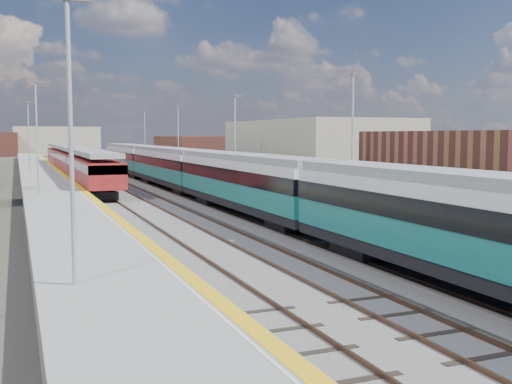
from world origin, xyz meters
TOP-DOWN VIEW (x-y plane):
  - ground at (0.00, 50.00)m, footprint 320.00×320.00m
  - ballast_bed at (-2.25, 52.50)m, footprint 10.50×155.00m
  - tracks at (-1.65, 54.18)m, footprint 8.96×160.00m
  - platform_right at (5.28, 52.49)m, footprint 4.70×155.00m
  - platform_left at (-9.05, 52.49)m, footprint 4.30×155.00m
  - green_train at (1.50, 35.69)m, footprint 2.88×80.16m
  - red_train at (-5.50, 63.24)m, footprint 2.79×56.55m
  - tree_d at (21.45, 60.07)m, footprint 4.16×4.16m

SIDE VIEW (x-z plane):
  - ground at x=0.00m, z-range 0.00..0.00m
  - ballast_bed at x=-2.25m, z-range 0.00..0.06m
  - tracks at x=-1.65m, z-range 0.02..0.19m
  - platform_left at x=-9.05m, z-range -3.74..4.78m
  - platform_right at x=5.28m, z-range -3.72..4.80m
  - red_train at x=-5.50m, z-range 0.32..3.84m
  - green_train at x=1.50m, z-range 0.65..3.82m
  - tree_d at x=21.45m, z-range 0.72..6.36m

